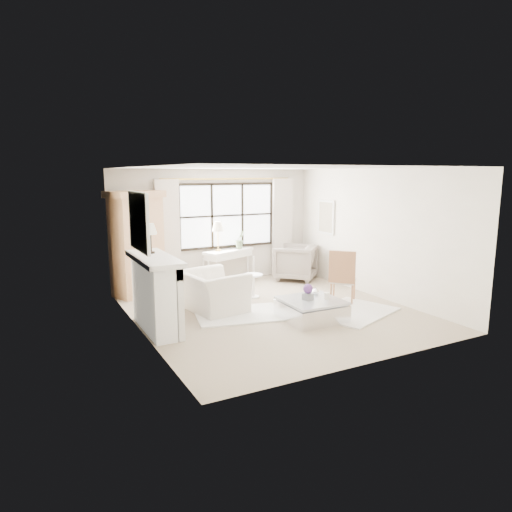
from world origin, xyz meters
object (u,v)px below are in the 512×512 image
object	(u,v)px
console_table	(229,266)
club_armchair	(213,292)
armoire	(137,243)
coffee_table	(311,310)

from	to	relation	value
console_table	club_armchair	world-z (taller)	console_table
armoire	console_table	distance (m)	2.33
club_armchair	coffee_table	distance (m)	1.90
armoire	club_armchair	world-z (taller)	armoire
club_armchair	console_table	bearing A→B (deg)	-39.70
armoire	console_table	world-z (taller)	armoire
armoire	club_armchair	size ratio (longest dim) A/B	1.90
club_armchair	coffee_table	xyz separation A→B (m)	(1.36, -1.32, -0.20)
armoire	club_armchair	distance (m)	2.22
console_table	coffee_table	size ratio (longest dim) A/B	1.34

